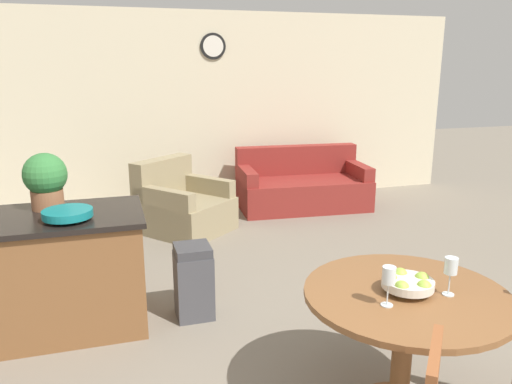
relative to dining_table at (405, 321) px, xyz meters
name	(u,v)px	position (x,y,z in m)	size (l,w,h in m)	color
wall_back	(195,110)	(-0.30, 4.91, 0.76)	(8.00, 0.09, 2.70)	beige
dining_table	(405,321)	(0.00, 0.00, 0.00)	(1.13, 1.13, 0.77)	brown
fruit_bowl	(408,283)	(0.00, 0.00, 0.23)	(0.28, 0.28, 0.10)	silver
wine_glass_left	(389,277)	(-0.19, -0.10, 0.34)	(0.07, 0.07, 0.22)	silver
wine_glass_right	(451,267)	(0.20, -0.09, 0.34)	(0.07, 0.07, 0.22)	silver
kitchen_island	(51,273)	(-2.00, 1.62, -0.14)	(1.41, 0.81, 0.91)	brown
teal_bowl	(68,214)	(-1.83, 1.45, 0.36)	(0.35, 0.35, 0.08)	#147A7F
potted_plant	(45,179)	(-1.99, 1.81, 0.55)	(0.32, 0.32, 0.43)	#A36642
trash_bin	(194,281)	(-0.94, 1.51, -0.30)	(0.29, 0.30, 0.60)	#47474C
couch	(302,187)	(1.08, 4.22, -0.31)	(1.84, 1.04, 0.83)	maroon
armchair	(182,207)	(-0.70, 3.68, -0.31)	(1.28, 1.29, 0.86)	#998966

